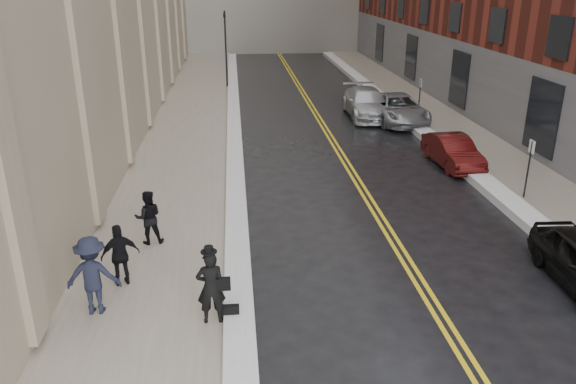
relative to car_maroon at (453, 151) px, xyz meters
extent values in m
plane|color=black|center=(-6.80, -12.03, -0.63)|extent=(160.00, 160.00, 0.00)
cube|color=gray|center=(-11.30, 3.97, -0.56)|extent=(4.00, 64.00, 0.15)
cube|color=gray|center=(2.20, 3.97, -0.56)|extent=(3.00, 64.00, 0.15)
cube|color=gold|center=(-4.42, 3.97, -0.63)|extent=(0.12, 64.00, 0.01)
cube|color=gold|center=(-4.18, 3.97, -0.63)|extent=(0.12, 64.00, 0.01)
cube|color=white|center=(-9.00, 3.97, -0.50)|extent=(0.70, 60.80, 0.26)
cube|color=white|center=(0.35, 3.97, -0.48)|extent=(0.85, 60.80, 0.30)
cylinder|color=black|center=(-9.40, 17.97, 1.97)|extent=(0.12, 0.12, 5.20)
imported|color=black|center=(-9.40, 17.97, 3.97)|extent=(0.18, 0.15, 0.90)
cylinder|color=black|center=(1.10, -4.03, 0.47)|extent=(0.06, 0.06, 2.20)
cube|color=white|center=(1.10, -4.03, 1.37)|extent=(0.02, 0.35, 0.45)
cylinder|color=black|center=(1.10, 7.97, 0.47)|extent=(0.06, 0.06, 2.20)
cube|color=white|center=(1.10, 7.97, 1.37)|extent=(0.02, 0.35, 0.45)
imported|color=#460D0C|center=(0.00, 0.00, 0.00)|extent=(1.52, 3.91, 1.27)
imported|color=#B7BBBF|center=(-1.60, 8.85, 0.14)|extent=(2.25, 5.36, 1.55)
imported|color=#94979B|center=(-0.20, 7.51, 0.10)|extent=(2.49, 5.33, 1.47)
imported|color=black|center=(-9.60, -10.60, 0.39)|extent=(0.67, 0.46, 1.76)
imported|color=black|center=(-11.52, -6.40, 0.32)|extent=(0.87, 0.72, 1.61)
imported|color=black|center=(-12.29, -9.94, 0.47)|extent=(1.24, 0.73, 1.90)
imported|color=black|center=(-11.90, -8.72, 0.33)|extent=(1.03, 0.71, 1.63)
camera|label=1|loc=(-8.93, -21.49, 6.86)|focal=35.00mm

